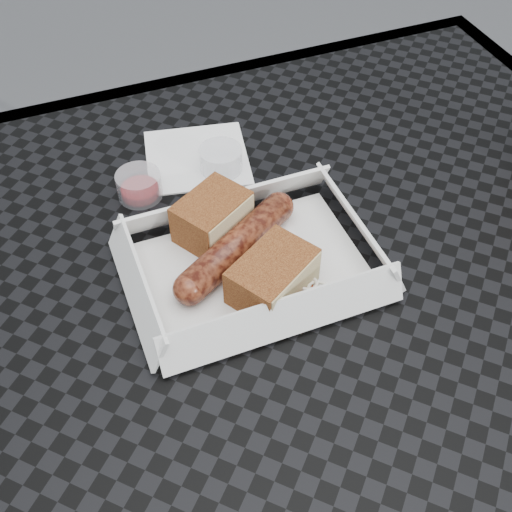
{
  "coord_description": "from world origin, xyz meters",
  "views": [
    {
      "loc": [
        -0.25,
        -0.37,
        1.24
      ],
      "look_at": [
        -0.1,
        0.02,
        0.78
      ],
      "focal_mm": 45.0,
      "sensor_mm": 36.0,
      "label": 1
    }
  ],
  "objects": [
    {
      "name": "veg_garnish",
      "position": [
        -0.05,
        -0.03,
        0.75
      ],
      "size": [
        0.03,
        0.03,
        0.0
      ],
      "color": "#F7360A",
      "rests_on": "food_tray"
    },
    {
      "name": "napkin",
      "position": [
        -0.1,
        0.22,
        0.75
      ],
      "size": [
        0.14,
        0.14,
        0.0
      ],
      "primitive_type": "cube",
      "rotation": [
        0.0,
        0.0,
        -0.2
      ],
      "color": "white",
      "rests_on": "patio_table"
    },
    {
      "name": "condiment_cup_sauce",
      "position": [
        -0.18,
        0.18,
        0.76
      ],
      "size": [
        0.05,
        0.05,
        0.03
      ],
      "primitive_type": "cylinder",
      "color": "maroon",
      "rests_on": "patio_table"
    },
    {
      "name": "bread_near",
      "position": [
        -0.12,
        0.09,
        0.77
      ],
      "size": [
        0.09,
        0.08,
        0.05
      ],
      "primitive_type": "cube",
      "rotation": [
        0.0,
        0.0,
        0.54
      ],
      "color": "brown",
      "rests_on": "food_tray"
    },
    {
      "name": "condiment_cup_empty",
      "position": [
        -0.08,
        0.19,
        0.76
      ],
      "size": [
        0.05,
        0.05,
        0.03
      ],
      "primitive_type": "cylinder",
      "color": "silver",
      "rests_on": "patio_table"
    },
    {
      "name": "bratwurst",
      "position": [
        -0.11,
        0.05,
        0.77
      ],
      "size": [
        0.16,
        0.11,
        0.03
      ],
      "rotation": [
        0.0,
        0.0,
        0.54
      ],
      "color": "brown",
      "rests_on": "food_tray"
    },
    {
      "name": "patio_table",
      "position": [
        0.0,
        0.0,
        0.67
      ],
      "size": [
        0.8,
        0.8,
        0.74
      ],
      "color": "black",
      "rests_on": "ground"
    },
    {
      "name": "food_tray",
      "position": [
        -0.1,
        0.03,
        0.75
      ],
      "size": [
        0.22,
        0.15,
        0.0
      ],
      "primitive_type": "cube",
      "color": "white",
      "rests_on": "patio_table"
    },
    {
      "name": "bread_far",
      "position": [
        -0.09,
        -0.01,
        0.77
      ],
      "size": [
        0.1,
        0.09,
        0.04
      ],
      "primitive_type": "cube",
      "rotation": [
        0.0,
        0.0,
        0.54
      ],
      "color": "brown",
      "rests_on": "food_tray"
    }
  ]
}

